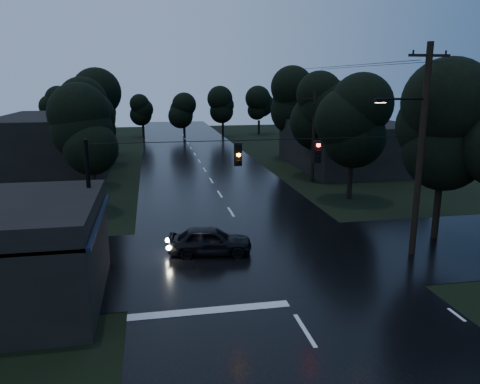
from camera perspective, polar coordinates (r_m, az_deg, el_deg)
name	(u,v)px	position (r m, az deg, el deg)	size (l,w,h in m)	color
main_road	(211,181)	(39.90, -3.53, 1.38)	(12.00, 120.00, 0.02)	black
cross_street	(259,257)	(22.85, 2.29, -7.90)	(60.00, 9.00, 0.02)	black
building_far_right	(348,145)	(47.10, 13.02, 5.63)	(10.00, 14.00, 4.40)	black
building_far_left	(58,141)	(49.91, -21.34, 5.83)	(10.00, 16.00, 5.00)	black
utility_pole_main	(419,148)	(23.42, 21.02, 5.06)	(3.50, 0.30, 10.00)	black
utility_pole_far	(314,136)	(39.26, 8.96, 6.78)	(2.00, 0.30, 7.50)	black
anchor_pole_left	(91,210)	(20.59, -17.76, -2.16)	(0.18, 0.18, 6.00)	black
span_signals	(277,152)	(20.67, 4.57, 4.87)	(15.00, 0.37, 1.12)	black
tree_corner_near	(445,127)	(26.42, 23.72, 7.29)	(4.48, 4.48, 9.44)	black
tree_left_a	(84,131)	(31.15, -18.49, 7.10)	(3.92, 3.92, 8.26)	black
tree_left_b	(89,116)	(39.10, -17.91, 8.84)	(4.20, 4.20, 8.85)	black
tree_left_c	(95,105)	(49.07, -17.27, 10.13)	(4.48, 4.48, 9.44)	black
tree_right_a	(353,120)	(33.81, 13.63, 8.49)	(4.20, 4.20, 8.85)	black
tree_right_b	(321,108)	(41.40, 9.86, 10.03)	(4.48, 4.48, 9.44)	black
tree_right_c	(294,99)	(51.03, 6.54, 11.16)	(4.76, 4.76, 10.03)	black
car	(210,240)	(23.03, -3.67, -5.91)	(1.64, 4.06, 1.38)	black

